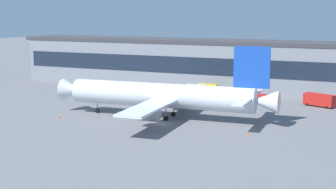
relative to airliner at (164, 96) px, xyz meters
name	(u,v)px	position (x,y,z in m)	size (l,w,h in m)	color
ground_plane	(160,124)	(1.77, -6.02, -5.41)	(600.00, 600.00, 0.00)	slate
terminal_building	(235,65)	(1.77, 49.49, 2.55)	(153.98, 17.07, 15.88)	gray
airliner	(164,96)	(0.00, 0.00, 0.00)	(54.23, 46.14, 17.40)	silver
fuel_truck	(320,100)	(31.22, 30.43, -3.53)	(8.83, 5.80, 3.35)	red
stair_truck	(208,89)	(-1.78, 34.32, -3.43)	(6.01, 2.48, 3.55)	yellow
follow_me_car	(260,96)	(14.21, 33.37, -4.32)	(4.76, 3.06, 1.85)	red
traffic_cone_0	(249,135)	(22.90, -8.80, -5.12)	(0.47, 0.47, 0.59)	#F2590C
traffic_cone_1	(59,117)	(-22.59, -10.59, -5.05)	(0.58, 0.58, 0.73)	#F2590C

